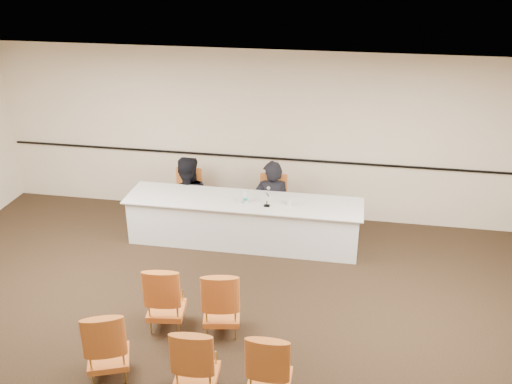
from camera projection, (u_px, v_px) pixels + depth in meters
The scene contains 19 objects.
floor at pixel (218, 354), 7.03m from camera, with size 10.00×10.00×0.00m, color black.
ceiling at pixel (210, 120), 5.79m from camera, with size 10.00×10.00×0.00m, color white.
wall_back at pixel (270, 136), 10.00m from camera, with size 10.00×0.04×3.00m, color #F6E4C1.
wall_rail at pixel (269, 158), 10.13m from camera, with size 9.80×0.04×0.03m, color black.
panel_table at pixel (243, 221), 9.43m from camera, with size 3.88×0.89×0.78m, color white, non-canonical shape.
panelist_main at pixel (272, 209), 9.89m from camera, with size 0.65×0.43×1.79m, color black.
panelist_main_chair at pixel (272, 204), 9.85m from camera, with size 0.50×0.50×0.95m, color orange, non-canonical shape.
panelist_second at pixel (187, 205), 10.15m from camera, with size 0.88×0.69×1.81m, color black.
panelist_second_chair at pixel (187, 197), 10.09m from camera, with size 0.50×0.50×0.95m, color orange, non-canonical shape.
papers at pixel (278, 206), 9.08m from camera, with size 0.30×0.22×0.00m, color white.
microphone at pixel (267, 198), 9.01m from camera, with size 0.10×0.20×0.28m, color black, non-canonical shape.
water_bottle at pixel (246, 196), 9.16m from camera, with size 0.07×0.07×0.22m, color teal, non-canonical shape.
drinking_glass at pixel (240, 200), 9.15m from camera, with size 0.06×0.06×0.10m, color silver.
coffee_cup at pixel (290, 202), 9.06m from camera, with size 0.09×0.09×0.13m, color silver.
aud_chair_front_left at pixel (166, 296), 7.34m from camera, with size 0.50×0.50×0.95m, color orange, non-canonical shape.
aud_chair_front_mid at pixel (221, 301), 7.24m from camera, with size 0.50×0.50×0.95m, color orange, non-canonical shape.
aud_chair_back_left at pixel (107, 342), 6.50m from camera, with size 0.50×0.50×0.95m, color orange, non-canonical shape.
aud_chair_back_mid at pixel (196, 359), 6.24m from camera, with size 0.50×0.50×0.95m, color orange, non-canonical shape.
aud_chair_back_right at pixel (270, 364), 6.17m from camera, with size 0.50×0.50×0.95m, color orange, non-canonical shape.
Camera 1 is at (1.45, -5.41, 4.72)m, focal length 40.00 mm.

